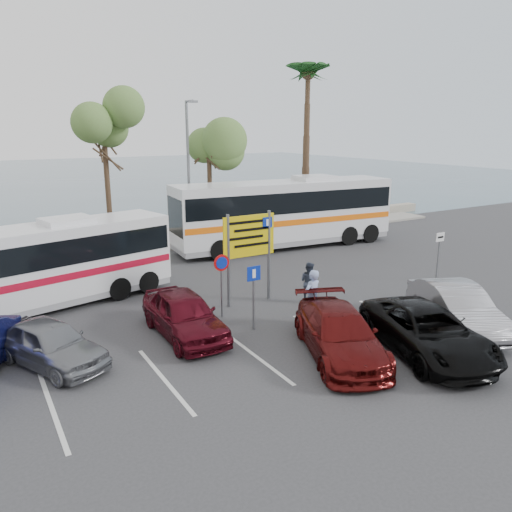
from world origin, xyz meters
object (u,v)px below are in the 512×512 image
car_silver_b (456,307)px  car_silver_a (50,343)px  car_maroon (339,334)px  pedestrian_near (312,297)px  car_red (184,314)px  coach_bus_right (285,215)px  pedestrian_far (309,282)px  coach_bus_left (28,271)px  direction_sign (249,243)px  street_lamp_right (189,166)px  suv_black (427,331)px

car_silver_b → car_silver_a: bearing=-174.6°
car_maroon → car_silver_b: bearing=17.6°
pedestrian_near → car_silver_a: bearing=-20.4°
car_silver_a → car_red: size_ratio=0.90×
coach_bus_right → pedestrian_far: 9.43m
coach_bus_right → pedestrian_far: coach_bus_right is taller
coach_bus_left → coach_bus_right: 14.55m
direction_sign → car_silver_a: 7.99m
car_silver_b → coach_bus_right: bearing=106.5°
direction_sign → coach_bus_right: size_ratio=0.27×
pedestrian_far → coach_bus_right: bearing=-42.2°
pedestrian_far → car_silver_a: bearing=79.6°
coach_bus_right → pedestrian_near: (-5.70, -10.27, -0.88)m
coach_bus_right → car_maroon: size_ratio=2.67×
street_lamp_right → pedestrian_far: size_ratio=5.01×
coach_bus_right → pedestrian_near: size_ratio=6.63×
car_maroon → car_red: car_red is taller
car_red → suv_black: size_ratio=0.85×
street_lamp_right → coach_bus_right: size_ratio=0.61×
direction_sign → suv_black: bearing=-70.3°
street_lamp_right → car_maroon: bearing=-97.2°
coach_bus_left → pedestrian_far: size_ratio=6.95×
car_silver_b → car_red: bearing=177.2°
coach_bus_right → car_silver_a: bearing=-147.6°
coach_bus_right → suv_black: bearing=-106.4°
street_lamp_right → car_silver_b: size_ratio=1.72×
pedestrian_near → pedestrian_far: bearing=-135.5°
coach_bus_left → car_silver_b: size_ratio=2.39×
direction_sign → car_silver_b: (4.80, -5.85, -1.66)m
street_lamp_right → car_silver_a: 15.88m
suv_black → pedestrian_near: (-1.60, 3.69, 0.27)m
car_maroon → suv_black: 2.70m
street_lamp_right → car_silver_a: size_ratio=2.03×
car_silver_b → pedestrian_near: 4.91m
car_red → car_silver_b: bearing=-26.2°
coach_bus_left → pedestrian_near: size_ratio=5.62×
pedestrian_near → direction_sign: bearing=-86.7°
pedestrian_near → car_silver_b: bearing=133.1°
coach_bus_right → pedestrian_far: size_ratio=8.20×
coach_bus_left → car_silver_b: (12.30, -9.15, -0.80)m
street_lamp_right → suv_black: (0.40, -17.02, -3.88)m
coach_bus_right → car_red: coach_bus_right is taller
suv_black → coach_bus_left: bearing=151.3°
coach_bus_right → car_red: 13.43m
coach_bus_left → car_maroon: 11.57m
coach_bus_left → suv_black: coach_bus_left is taller
coach_bus_right → suv_black: (-4.10, -13.96, -1.15)m
coach_bus_left → car_silver_a: bearing=-91.1°
street_lamp_right → pedestrian_far: bearing=-89.3°
pedestrian_far → street_lamp_right: bearing=-13.7°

